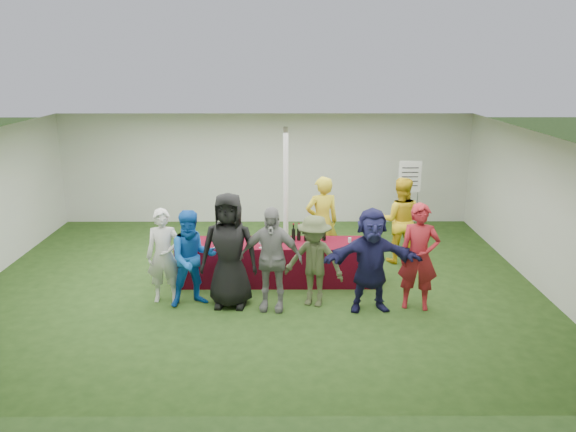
{
  "coord_description": "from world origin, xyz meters",
  "views": [
    {
      "loc": [
        0.5,
        -9.58,
        3.97
      ],
      "look_at": [
        0.54,
        0.07,
        1.25
      ],
      "focal_mm": 35.0,
      "sensor_mm": 36.0,
      "label": 1
    }
  ],
  "objects_px": {
    "customer_0": "(164,256)",
    "customer_5": "(371,260)",
    "dump_bucket": "(371,242)",
    "wine_list_sign": "(410,183)",
    "customer_1": "(193,258)",
    "customer_2": "(229,251)",
    "customer_4": "(314,261)",
    "staff_back": "(400,220)",
    "customer_6": "(419,257)",
    "serving_table": "(277,262)",
    "customer_3": "(271,259)",
    "staff_pourer": "(322,222)"
  },
  "relations": [
    {
      "from": "customer_1",
      "to": "customer_5",
      "type": "height_order",
      "value": "customer_5"
    },
    {
      "from": "dump_bucket",
      "to": "customer_0",
      "type": "bearing_deg",
      "value": -169.9
    },
    {
      "from": "customer_3",
      "to": "customer_5",
      "type": "height_order",
      "value": "customer_3"
    },
    {
      "from": "customer_6",
      "to": "customer_0",
      "type": "bearing_deg",
      "value": -172.12
    },
    {
      "from": "customer_1",
      "to": "customer_6",
      "type": "xyz_separation_m",
      "value": [
        3.67,
        -0.13,
        0.07
      ]
    },
    {
      "from": "staff_back",
      "to": "customer_3",
      "type": "relative_size",
      "value": 1.0
    },
    {
      "from": "dump_bucket",
      "to": "staff_back",
      "type": "xyz_separation_m",
      "value": [
        0.76,
        1.25,
        0.03
      ]
    },
    {
      "from": "dump_bucket",
      "to": "wine_list_sign",
      "type": "distance_m",
      "value": 3.01
    },
    {
      "from": "customer_0",
      "to": "customer_6",
      "type": "height_order",
      "value": "customer_6"
    },
    {
      "from": "dump_bucket",
      "to": "customer_6",
      "type": "xyz_separation_m",
      "value": [
        0.64,
        -0.92,
        0.04
      ]
    },
    {
      "from": "customer_0",
      "to": "customer_5",
      "type": "relative_size",
      "value": 0.94
    },
    {
      "from": "customer_2",
      "to": "customer_5",
      "type": "height_order",
      "value": "customer_2"
    },
    {
      "from": "customer_0",
      "to": "customer_1",
      "type": "relative_size",
      "value": 0.99
    },
    {
      "from": "wine_list_sign",
      "to": "customer_1",
      "type": "xyz_separation_m",
      "value": [
        -4.27,
        -3.49,
        -0.5
      ]
    },
    {
      "from": "customer_3",
      "to": "customer_6",
      "type": "relative_size",
      "value": 0.98
    },
    {
      "from": "serving_table",
      "to": "customer_0",
      "type": "xyz_separation_m",
      "value": [
        -1.87,
        -0.85,
        0.43
      ]
    },
    {
      "from": "staff_back",
      "to": "customer_6",
      "type": "xyz_separation_m",
      "value": [
        -0.12,
        -2.17,
        0.02
      ]
    },
    {
      "from": "staff_back",
      "to": "customer_4",
      "type": "relative_size",
      "value": 1.13
    },
    {
      "from": "customer_0",
      "to": "customer_3",
      "type": "bearing_deg",
      "value": -13.7
    },
    {
      "from": "customer_4",
      "to": "dump_bucket",
      "type": "bearing_deg",
      "value": 56.8
    },
    {
      "from": "customer_2",
      "to": "customer_5",
      "type": "relative_size",
      "value": 1.12
    },
    {
      "from": "staff_pourer",
      "to": "customer_2",
      "type": "height_order",
      "value": "customer_2"
    },
    {
      "from": "customer_0",
      "to": "dump_bucket",
      "type": "bearing_deg",
      "value": 6.48
    },
    {
      "from": "staff_pourer",
      "to": "customer_4",
      "type": "height_order",
      "value": "staff_pourer"
    },
    {
      "from": "customer_2",
      "to": "customer_4",
      "type": "distance_m",
      "value": 1.4
    },
    {
      "from": "staff_pourer",
      "to": "customer_6",
      "type": "distance_m",
      "value": 2.4
    },
    {
      "from": "serving_table",
      "to": "customer_5",
      "type": "distance_m",
      "value": 2.0
    },
    {
      "from": "customer_3",
      "to": "customer_6",
      "type": "height_order",
      "value": "customer_6"
    },
    {
      "from": "staff_back",
      "to": "customer_1",
      "type": "distance_m",
      "value": 4.31
    },
    {
      "from": "customer_4",
      "to": "wine_list_sign",
      "type": "bearing_deg",
      "value": 76.26
    },
    {
      "from": "dump_bucket",
      "to": "customer_2",
      "type": "bearing_deg",
      "value": -161.51
    },
    {
      "from": "customer_4",
      "to": "customer_2",
      "type": "bearing_deg",
      "value": -160.34
    },
    {
      "from": "wine_list_sign",
      "to": "customer_1",
      "type": "relative_size",
      "value": 1.11
    },
    {
      "from": "dump_bucket",
      "to": "customer_2",
      "type": "height_order",
      "value": "customer_2"
    },
    {
      "from": "customer_4",
      "to": "customer_6",
      "type": "distance_m",
      "value": 1.69
    },
    {
      "from": "staff_pourer",
      "to": "customer_3",
      "type": "distance_m",
      "value": 2.16
    },
    {
      "from": "staff_back",
      "to": "customer_5",
      "type": "height_order",
      "value": "staff_back"
    },
    {
      "from": "staff_pourer",
      "to": "customer_4",
      "type": "relative_size",
      "value": 1.18
    },
    {
      "from": "serving_table",
      "to": "staff_back",
      "type": "relative_size",
      "value": 2.08
    },
    {
      "from": "staff_back",
      "to": "customer_6",
      "type": "height_order",
      "value": "customer_6"
    },
    {
      "from": "dump_bucket",
      "to": "wine_list_sign",
      "type": "xyz_separation_m",
      "value": [
        1.23,
        2.71,
        0.48
      ]
    },
    {
      "from": "customer_4",
      "to": "customer_6",
      "type": "height_order",
      "value": "customer_6"
    },
    {
      "from": "wine_list_sign",
      "to": "customer_0",
      "type": "bearing_deg",
      "value": -145.02
    },
    {
      "from": "serving_table",
      "to": "customer_1",
      "type": "xyz_separation_m",
      "value": [
        -1.37,
        -1.0,
        0.44
      ]
    },
    {
      "from": "customer_0",
      "to": "customer_6",
      "type": "distance_m",
      "value": 4.18
    },
    {
      "from": "wine_list_sign",
      "to": "customer_2",
      "type": "bearing_deg",
      "value": -136.16
    },
    {
      "from": "staff_back",
      "to": "customer_5",
      "type": "bearing_deg",
      "value": 76.86
    },
    {
      "from": "dump_bucket",
      "to": "customer_5",
      "type": "bearing_deg",
      "value": -98.19
    },
    {
      "from": "wine_list_sign",
      "to": "customer_0",
      "type": "relative_size",
      "value": 1.12
    },
    {
      "from": "customer_2",
      "to": "staff_back",
      "type": "bearing_deg",
      "value": 37.14
    }
  ]
}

